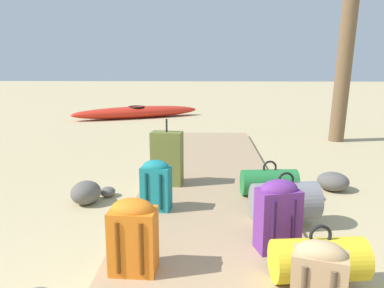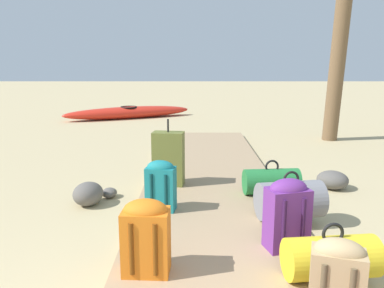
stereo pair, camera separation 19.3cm
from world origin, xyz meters
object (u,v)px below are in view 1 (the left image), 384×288
Objects in this scene: suitcase_olive at (167,158)px; backpack_orange at (133,234)px; duffel_bag_green at (269,182)px; duffel_bag_grey at (285,201)px; backpack_purple at (278,213)px; backpack_tan at (319,281)px; backpack_teal at (156,184)px; kayak at (137,112)px; duffel_bag_yellow at (319,260)px.

suitcase_olive reaches higher than backpack_orange.
suitcase_olive is at bearing 163.91° from duffel_bag_green.
suitcase_olive is 1.69m from duffel_bag_grey.
duffel_bag_green is (0.15, 1.39, -0.17)m from backpack_purple.
backpack_purple is 1.14× the size of backpack_tan.
backpack_orange is (-0.04, -2.14, -0.04)m from suitcase_olive.
backpack_orange is at bearing 155.02° from backpack_tan.
backpack_orange reaches higher than duffel_bag_green.
suitcase_olive is at bearing 88.09° from backpack_teal.
backpack_teal is at bearing -157.46° from duffel_bag_green.
backpack_teal is at bearing 142.15° from backpack_purple.
duffel_bag_grey is (0.04, -0.74, 0.04)m from duffel_bag_green.
backpack_teal is at bearing -91.91° from suitcase_olive.
backpack_tan is 0.14× the size of kayak.
backpack_purple is at bearing 19.11° from backpack_orange.
duffel_bag_grey is at bearing -40.67° from suitcase_olive.
duffel_bag_green is 2.34m from backpack_tan.
duffel_bag_yellow is at bearing -59.52° from suitcase_olive.
duffel_bag_grey reaches higher than duffel_bag_green.
backpack_purple reaches higher than backpack_teal.
backpack_orange is at bearing -90.41° from backpack_teal.
backpack_teal is (-1.33, 1.32, 0.13)m from duffel_bag_yellow.
backpack_purple is (1.12, 0.39, 0.02)m from backpack_orange.
duffel_bag_green is at bearing -16.09° from suitcase_olive.
backpack_orange is at bearing 177.04° from duffel_bag_yellow.
backpack_orange is 1.06× the size of backpack_teal.
duffel_bag_grey is at bearing 85.74° from backpack_tan.
backpack_orange is 0.94× the size of backpack_purple.
kayak is (-2.85, 8.78, -0.06)m from duffel_bag_yellow.
backpack_purple is at bearing -58.17° from suitcase_olive.
kayak is at bearing 103.24° from suitcase_olive.
duffel_bag_green is (1.27, 1.78, -0.15)m from backpack_orange.
backpack_orange reaches higher than duffel_bag_grey.
backpack_orange is 1.19m from backpack_purple.
kayak is at bearing 111.87° from duffel_bag_green.
duffel_bag_green is 0.18× the size of kayak.
backpack_orange is at bearing -125.61° from duffel_bag_green.
kayak is (-1.51, 8.72, -0.21)m from backpack_orange.
backpack_tan is (1.15, -2.69, -0.06)m from suitcase_olive.
backpack_purple is 0.69m from duffel_bag_grey.
duffel_bag_green is (-0.06, 1.85, -0.00)m from duffel_bag_yellow.
backpack_orange is 2.19m from duffel_bag_green.
backpack_purple is at bearing -37.85° from backpack_teal.
backpack_teal is at bearing 135.08° from duffel_bag_yellow.
backpack_purple is at bearing -106.21° from duffel_bag_grey.
backpack_tan is (0.07, -0.94, -0.04)m from backpack_purple.
kayak is (-2.63, 8.33, -0.23)m from backpack_purple.
duffel_bag_green is (1.24, -0.36, -0.19)m from suitcase_olive.
duffel_bag_green is at bearing -68.13° from kayak.
backpack_orange is (-1.34, 0.07, 0.14)m from duffel_bag_yellow.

